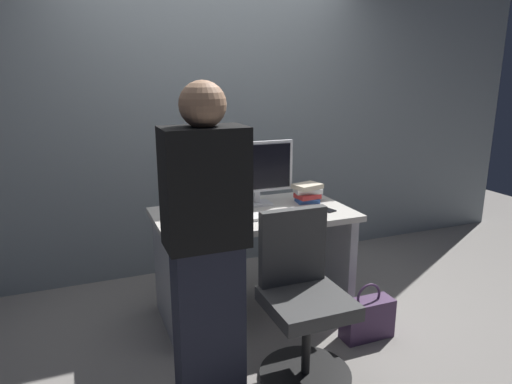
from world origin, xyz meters
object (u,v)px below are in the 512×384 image
desk (253,245)px  mouse (294,210)px  office_chair (303,304)px  cell_phone (325,209)px  book_stack (307,192)px  person_at_desk (207,247)px  handbag (367,318)px  keyboard (254,217)px  cup_near_keyboard (186,216)px  monitor (257,170)px

desk → mouse: 0.38m
office_chair → cell_phone: (0.48, 0.59, 0.33)m
book_stack → person_at_desk: bearing=-140.7°
mouse → cell_phone: size_ratio=0.69×
handbag → person_at_desk: bearing=-172.3°
desk → book_stack: book_stack is taller
mouse → office_chair: bearing=-112.0°
desk → office_chair: office_chair is taller
person_at_desk → keyboard: (0.48, 0.59, -0.08)m
office_chair → handbag: size_ratio=2.49×
person_at_desk → office_chair: bearing=-0.8°
book_stack → handbag: bearing=-81.2°
cup_near_keyboard → handbag: cup_near_keyboard is taller
desk → office_chair: 0.75m
monitor → cell_phone: bearing=-37.1°
keyboard → book_stack: size_ratio=1.87×
mouse → cell_phone: mouse is taller
handbag → cup_near_keyboard: bearing=153.4°
book_stack → handbag: (0.10, -0.66, -0.69)m
mouse → monitor: bearing=122.1°
monitor → handbag: 1.23m
office_chair → handbag: (0.56, 0.16, -0.29)m
person_at_desk → keyboard: person_at_desk is taller
mouse → person_at_desk: bearing=-142.0°
office_chair → cup_near_keyboard: bearing=125.4°
cup_near_keyboard → cell_phone: bearing=-4.9°
desk → monitor: 0.53m
monitor → book_stack: size_ratio=2.35×
person_at_desk → cup_near_keyboard: 0.67m
person_at_desk → book_stack: size_ratio=7.14×
office_chair → person_at_desk: (-0.54, 0.01, 0.41)m
person_at_desk → cell_phone: 1.17m
person_at_desk → book_stack: bearing=39.3°
desk → book_stack: size_ratio=5.79×
desk → cup_near_keyboard: (-0.48, -0.07, 0.29)m
cell_phone → handbag: 0.76m
mouse → handbag: mouse is taller
cup_near_keyboard → cell_phone: 0.96m
keyboard → handbag: keyboard is taller
monitor → book_stack: 0.42m
person_at_desk → mouse: bearing=38.0°
person_at_desk → handbag: bearing=7.7°
desk → handbag: (0.56, -0.59, -0.37)m
office_chair → cup_near_keyboard: 0.91m
keyboard → book_stack: book_stack is taller
cup_near_keyboard → handbag: (1.04, -0.52, -0.66)m
monitor → cell_phone: monitor is taller
desk → person_at_desk: bearing=-126.1°
office_chair → mouse: size_ratio=9.40×
person_at_desk → handbag: size_ratio=4.34×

